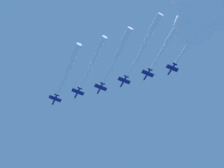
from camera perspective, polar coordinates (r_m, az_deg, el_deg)
jet_lead at (r=175.74m, az=-8.47°, el=3.86°), size 49.10×8.46×3.69m
jet_port_inner at (r=173.90m, az=-3.50°, el=5.33°), size 48.86×8.47×3.71m
jet_starboard_inner at (r=170.33m, az=1.50°, el=6.76°), size 50.09×8.41×3.70m
jet_port_mid at (r=170.49m, az=7.10°, el=8.94°), size 54.05×8.42×3.71m
jet_starboard_mid at (r=173.39m, az=12.00°, el=9.88°), size 51.80×8.43×3.72m
jet_port_outer at (r=175.41m, az=16.79°, el=10.34°), size 48.73×8.43×3.77m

